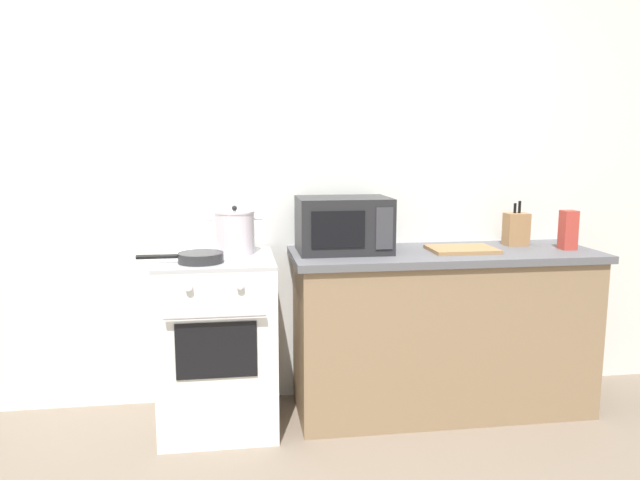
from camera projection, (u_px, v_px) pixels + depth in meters
name	position (u px, v px, depth m)	size (l,w,h in m)	color
ground_plane	(296.00, 478.00, 2.71)	(10.00, 10.00, 0.00)	#7A6B5B
back_wall	(328.00, 188.00, 3.50)	(4.40, 0.10, 2.50)	silver
lower_cabinet_right	(442.00, 334.00, 3.37)	(1.64, 0.56, 0.88)	#8C7051
countertop_right	(444.00, 254.00, 3.30)	(1.70, 0.60, 0.04)	#59595E
stove	(218.00, 342.00, 3.17)	(0.60, 0.64, 0.92)	white
stock_pot	(235.00, 232.00, 3.20)	(0.30, 0.21, 0.26)	silver
frying_pan	(199.00, 258.00, 2.96)	(0.43, 0.23, 0.05)	#28282B
microwave	(343.00, 225.00, 3.25)	(0.50, 0.37, 0.30)	#232326
cutting_board	(462.00, 249.00, 3.29)	(0.36, 0.26, 0.02)	#997047
knife_block	(516.00, 229.00, 3.47)	(0.13, 0.10, 0.26)	#997047
pasta_box	(568.00, 230.00, 3.33)	(0.08, 0.08, 0.22)	#B73D33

